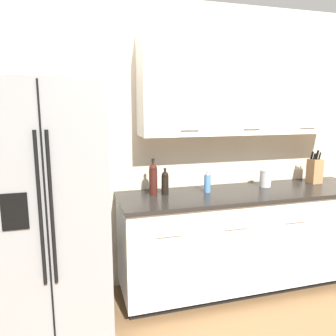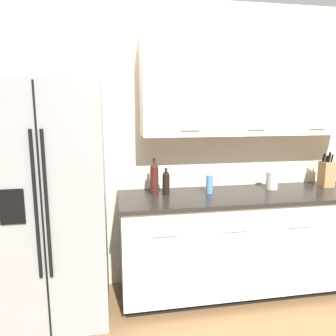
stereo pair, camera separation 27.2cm
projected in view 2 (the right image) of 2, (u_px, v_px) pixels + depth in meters
The scene contains 8 objects.
wall_back at pixel (229, 130), 3.06m from camera, with size 10.00×0.39×2.60m.
counter_unit at pixel (250, 241), 2.99m from camera, with size 2.37×0.64×0.93m.
refrigerator at pixel (51, 204), 2.56m from camera, with size 0.83×0.73×1.87m.
knife_block at pixel (327, 173), 3.12m from camera, with size 0.11×0.12×0.33m.
wine_bottle at pixel (154, 178), 2.84m from camera, with size 0.07×0.07×0.32m.
soap_dispenser at pixel (209, 184), 2.87m from camera, with size 0.06×0.06×0.20m.
oil_bottle at pixel (166, 182), 2.83m from camera, with size 0.06×0.06×0.23m.
steel_canister at pixel (272, 181), 3.02m from camera, with size 0.11×0.11×0.18m.
Camera 2 is at (-1.05, -1.80, 1.68)m, focal length 35.00 mm.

